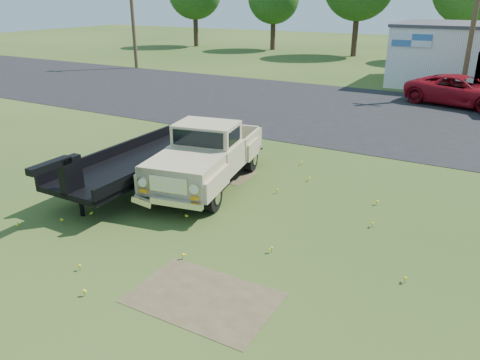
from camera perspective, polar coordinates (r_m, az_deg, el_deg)
name	(u,v)px	position (r m, az deg, el deg)	size (l,w,h in m)	color
ground	(218,225)	(12.96, -2.68, -5.48)	(140.00, 140.00, 0.00)	#2B4817
asphalt_lot	(366,113)	(26.18, 15.06, 7.85)	(90.00, 14.00, 0.02)	black
dirt_patch_a	(203,298)	(10.11, -4.48, -14.14)	(3.00, 2.00, 0.01)	brown
dirt_patch_b	(222,173)	(16.65, -2.18, 0.85)	(2.20, 1.60, 0.01)	brown
utility_pole_west	(132,12)	(42.47, -13.00, 19.34)	(1.60, 0.30, 9.00)	#4F3924
utility_pole_mid	(474,19)	(31.86, 26.65, 17.13)	(1.60, 0.30, 9.00)	#4F3924
vintage_pickup_truck	(207,155)	(15.24, -4.01, 3.09)	(2.29, 5.89, 2.14)	tan
flatbed_trailer	(141,158)	(15.58, -12.01, 2.59)	(2.31, 6.94, 1.89)	black
red_pickup	(461,91)	(29.76, 25.38, 9.77)	(2.77, 6.02, 1.67)	maroon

